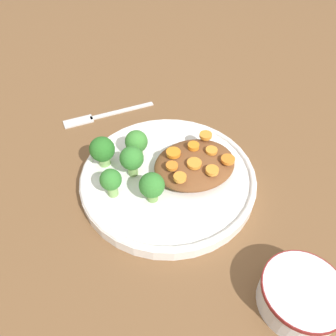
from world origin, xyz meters
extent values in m
plane|color=brown|center=(0.00, 0.00, 0.00)|extent=(4.00, 4.00, 0.00)
cylinder|color=white|center=(0.00, 0.00, 0.01)|extent=(0.28, 0.28, 0.02)
torus|color=white|center=(0.00, 0.00, 0.02)|extent=(0.28, 0.28, 0.01)
cylinder|color=silver|center=(0.06, -0.25, 0.02)|extent=(0.10, 0.10, 0.04)
cylinder|color=maroon|center=(0.06, -0.25, 0.04)|extent=(0.10, 0.10, 0.01)
cylinder|color=white|center=(0.06, -0.25, 0.03)|extent=(0.08, 0.08, 0.01)
ellipsoid|color=brown|center=(0.04, -0.01, 0.03)|extent=(0.13, 0.11, 0.03)
cylinder|color=#759E51|center=(-0.05, 0.03, 0.03)|extent=(0.02, 0.02, 0.02)
sphere|color=#337A2D|center=(-0.05, 0.03, 0.05)|extent=(0.04, 0.04, 0.04)
cylinder|color=#759E51|center=(-0.04, -0.03, 0.03)|extent=(0.02, 0.02, 0.02)
sphere|color=#337A2D|center=(-0.04, -0.03, 0.05)|extent=(0.04, 0.04, 0.04)
cylinder|color=#7FA85B|center=(-0.09, 0.00, 0.03)|extent=(0.02, 0.02, 0.02)
sphere|color=#337A2D|center=(-0.09, 0.00, 0.05)|extent=(0.03, 0.03, 0.03)
cylinder|color=#759E51|center=(-0.03, 0.06, 0.03)|extent=(0.02, 0.02, 0.02)
sphere|color=#3D8433|center=(-0.03, 0.06, 0.05)|extent=(0.04, 0.04, 0.04)
cylinder|color=#7FA85B|center=(-0.08, 0.07, 0.03)|extent=(0.02, 0.02, 0.02)
sphere|color=#286B23|center=(-0.08, 0.07, 0.05)|extent=(0.04, 0.04, 0.04)
cylinder|color=orange|center=(0.05, 0.01, 0.05)|extent=(0.02, 0.02, 0.01)
cylinder|color=orange|center=(0.01, 0.01, 0.05)|extent=(0.02, 0.02, 0.01)
cylinder|color=orange|center=(0.05, -0.05, 0.05)|extent=(0.02, 0.02, 0.01)
cylinder|color=orange|center=(0.03, -0.02, 0.05)|extent=(0.02, 0.02, 0.01)
cylinder|color=orange|center=(0.07, -0.01, 0.05)|extent=(0.02, 0.02, 0.00)
cylinder|color=orange|center=(0.08, 0.03, 0.05)|extent=(0.02, 0.02, 0.01)
cylinder|color=orange|center=(0.08, -0.04, 0.05)|extent=(0.02, 0.02, 0.00)
cylinder|color=orange|center=(0.00, -0.04, 0.05)|extent=(0.02, 0.02, 0.01)
cylinder|color=orange|center=(0.00, -0.01, 0.05)|extent=(0.02, 0.02, 0.00)
cube|color=silver|center=(0.00, 0.22, 0.00)|extent=(0.13, 0.02, 0.01)
cube|color=silver|center=(-0.09, 0.22, 0.00)|extent=(0.06, 0.03, 0.01)
camera|label=1|loc=(-0.16, -0.32, 0.41)|focal=35.00mm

